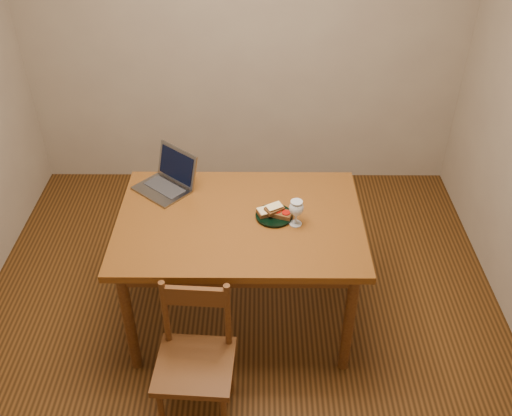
{
  "coord_description": "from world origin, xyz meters",
  "views": [
    {
      "loc": [
        0.11,
        -2.32,
        2.59
      ],
      "look_at": [
        0.09,
        0.07,
        0.8
      ],
      "focal_mm": 40.0,
      "sensor_mm": 36.0,
      "label": 1
    }
  ],
  "objects_px": {
    "chair": "(195,356)",
    "laptop": "(169,178)",
    "table": "(240,231)",
    "plate": "(274,216)",
    "milk_glass": "(296,213)"
  },
  "relations": [
    {
      "from": "table",
      "to": "chair",
      "type": "distance_m",
      "value": 0.72
    },
    {
      "from": "table",
      "to": "chair",
      "type": "xyz_separation_m",
      "value": [
        -0.2,
        -0.65,
        -0.23
      ]
    },
    {
      "from": "table",
      "to": "milk_glass",
      "type": "bearing_deg",
      "value": -8.73
    },
    {
      "from": "plate",
      "to": "chair",
      "type": "bearing_deg",
      "value": -119.89
    },
    {
      "from": "chair",
      "to": "laptop",
      "type": "relative_size",
      "value": 1.0
    },
    {
      "from": "plate",
      "to": "milk_glass",
      "type": "height_order",
      "value": "milk_glass"
    },
    {
      "from": "table",
      "to": "laptop",
      "type": "xyz_separation_m",
      "value": [
        -0.41,
        0.3,
        0.14
      ]
    },
    {
      "from": "chair",
      "to": "milk_glass",
      "type": "height_order",
      "value": "milk_glass"
    },
    {
      "from": "table",
      "to": "chair",
      "type": "height_order",
      "value": "chair"
    },
    {
      "from": "plate",
      "to": "laptop",
      "type": "xyz_separation_m",
      "value": [
        -0.59,
        0.28,
        0.05
      ]
    },
    {
      "from": "table",
      "to": "plate",
      "type": "xyz_separation_m",
      "value": [
        0.18,
        0.01,
        0.09
      ]
    },
    {
      "from": "table",
      "to": "chair",
      "type": "relative_size",
      "value": 3.3
    },
    {
      "from": "plate",
      "to": "table",
      "type": "bearing_deg",
      "value": -175.83
    },
    {
      "from": "chair",
      "to": "plate",
      "type": "height_order",
      "value": "plate"
    },
    {
      "from": "plate",
      "to": "laptop",
      "type": "relative_size",
      "value": 0.51
    }
  ]
}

